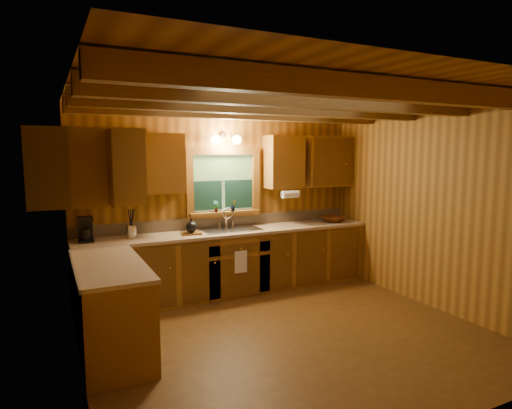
{
  "coord_description": "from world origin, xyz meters",
  "views": [
    {
      "loc": [
        -2.32,
        -3.92,
        2.0
      ],
      "look_at": [
        0.0,
        0.8,
        1.35
      ],
      "focal_mm": 30.34,
      "sensor_mm": 36.0,
      "label": 1
    }
  ],
  "objects_px": {
    "cutting_board": "(191,233)",
    "wicker_basket": "(333,219)",
    "sink": "(231,233)",
    "coffee_maker": "(85,229)"
  },
  "relations": [
    {
      "from": "cutting_board",
      "to": "wicker_basket",
      "type": "height_order",
      "value": "wicker_basket"
    },
    {
      "from": "coffee_maker",
      "to": "wicker_basket",
      "type": "bearing_deg",
      "value": -1.36
    },
    {
      "from": "sink",
      "to": "coffee_maker",
      "type": "bearing_deg",
      "value": 177.77
    },
    {
      "from": "coffee_maker",
      "to": "cutting_board",
      "type": "height_order",
      "value": "coffee_maker"
    },
    {
      "from": "sink",
      "to": "wicker_basket",
      "type": "height_order",
      "value": "sink"
    },
    {
      "from": "coffee_maker",
      "to": "sink",
      "type": "bearing_deg",
      "value": -1.59
    },
    {
      "from": "sink",
      "to": "wicker_basket",
      "type": "bearing_deg",
      "value": -1.75
    },
    {
      "from": "sink",
      "to": "cutting_board",
      "type": "distance_m",
      "value": 0.6
    },
    {
      "from": "sink",
      "to": "wicker_basket",
      "type": "distance_m",
      "value": 1.72
    },
    {
      "from": "sink",
      "to": "cutting_board",
      "type": "xyz_separation_m",
      "value": [
        -0.6,
        -0.06,
        0.06
      ]
    }
  ]
}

